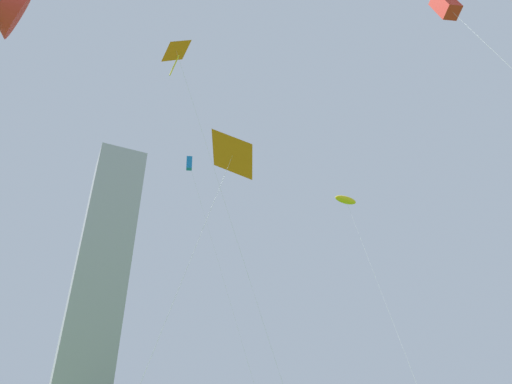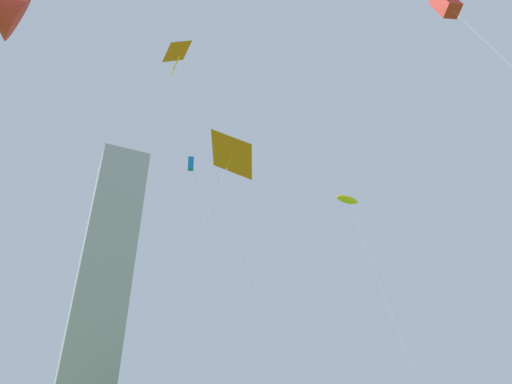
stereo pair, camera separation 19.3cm
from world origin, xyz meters
TOP-DOWN VIEW (x-y plane):
  - kite_flying_0 at (-5.58, 19.22)m, footprint 11.99×4.76m
  - kite_flying_1 at (11.08, 7.67)m, footprint 1.42×8.55m
  - kite_flying_2 at (-1.31, 10.62)m, footprint 5.48×4.09m
  - kite_flying_3 at (-4.01, 30.72)m, footprint 8.27×3.92m
  - kite_flying_4 at (10.69, 25.75)m, footprint 2.52×9.92m
  - kite_flying_5 at (-13.13, 8.00)m, footprint 4.52×9.13m
  - distant_highrise_0 at (-32.11, 132.09)m, footprint 20.11×20.96m

SIDE VIEW (x-z plane):
  - kite_flying_2 at x=-1.31m, z-range 6.76..21.62m
  - kite_flying_5 at x=-13.13m, z-range 9.27..30.58m
  - kite_flying_4 at x=10.69m, z-range 10.00..30.83m
  - kite_flying_1 at x=11.08m, z-range 11.59..37.29m
  - kite_flying_3 at x=-4.01m, z-range 12.61..39.51m
  - kite_flying_0 at x=-5.58m, z-range 14.36..45.04m
  - distant_highrise_0 at x=-32.11m, z-range 0.00..89.12m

